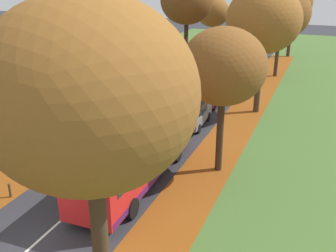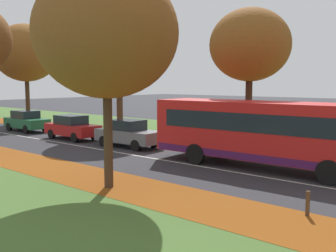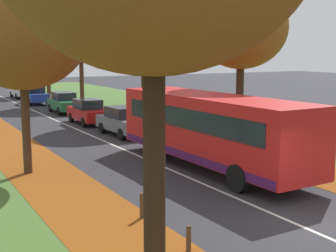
{
  "view_description": "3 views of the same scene",
  "coord_description": "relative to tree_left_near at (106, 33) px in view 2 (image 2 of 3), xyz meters",
  "views": [
    {
      "loc": [
        10.02,
        -9.6,
        10.37
      ],
      "look_at": [
        1.66,
        10.93,
        1.65
      ],
      "focal_mm": 42.0,
      "sensor_mm": 36.0,
      "label": 1
    },
    {
      "loc": [
        -14.52,
        -0.99,
        3.87
      ],
      "look_at": [
        0.22,
        11.39,
        1.69
      ],
      "focal_mm": 42.0,
      "sensor_mm": 36.0,
      "label": 2
    },
    {
      "loc": [
        -9.16,
        -8.47,
        4.67
      ],
      "look_at": [
        0.48,
        8.49,
        1.61
      ],
      "focal_mm": 50.0,
      "sensor_mm": 36.0,
      "label": 3
    }
  ],
  "objects": [
    {
      "name": "car_green_third_in_line",
      "position": [
        6.89,
        17.45,
        -4.75
      ],
      "size": [
        1.86,
        4.24,
        1.62
      ],
      "color": "#1E6038",
      "rests_on": "ground"
    },
    {
      "name": "road_centre_line",
      "position": [
        5.12,
        10.25,
        -5.56
      ],
      "size": [
        0.12,
        80.0,
        0.01
      ],
      "primitive_type": "cube",
      "color": "silver",
      "rests_on": "ground"
    },
    {
      "name": "car_grey_lead",
      "position": [
        6.79,
        5.96,
        -4.75
      ],
      "size": [
        1.89,
        4.25,
        1.62
      ],
      "color": "slate",
      "rests_on": "ground"
    },
    {
      "name": "tree_left_near",
      "position": [
        0.0,
        0.0,
        0.0
      ],
      "size": [
        5.13,
        5.13,
        7.88
      ],
      "color": "#422D1E",
      "rests_on": "ground"
    },
    {
      "name": "bollard_third",
      "position": [
        1.62,
        -6.76,
        -5.19
      ],
      "size": [
        0.12,
        0.12,
        0.74
      ],
      "primitive_type": "cylinder",
      "color": "#4C3823",
      "rests_on": "ground"
    },
    {
      "name": "grass_verge_right",
      "position": [
        14.32,
        10.25,
        -5.56
      ],
      "size": [
        12.0,
        90.0,
        0.01
      ],
      "primitive_type": "cube",
      "color": "#476B2D",
      "rests_on": "ground"
    },
    {
      "name": "car_red_following",
      "position": [
        6.56,
        11.12,
        -4.75
      ],
      "size": [
        1.82,
        4.22,
        1.62
      ],
      "color": "#B21919",
      "rests_on": "ground"
    },
    {
      "name": "tree_right_mid",
      "position": [
        10.49,
        10.63,
        1.53
      ],
      "size": [
        5.53,
        5.53,
        9.61
      ],
      "color": "#422D1E",
      "rests_on": "ground"
    },
    {
      "name": "bus",
      "position": [
        6.69,
        -2.85,
        -3.86
      ],
      "size": [
        2.84,
        10.46,
        2.98
      ],
      "color": "red",
      "rests_on": "ground"
    },
    {
      "name": "tree_right_far",
      "position": [
        10.27,
        22.92,
        0.93
      ],
      "size": [
        5.85,
        5.85,
        9.15
      ],
      "color": "#422D1E",
      "rests_on": "ground"
    },
    {
      "name": "leaf_litter_left",
      "position": [
        0.52,
        4.25,
        -5.55
      ],
      "size": [
        2.8,
        60.0,
        0.0
      ],
      "primitive_type": "cube",
      "color": "#8C4714",
      "rests_on": "grass_verge_left"
    },
    {
      "name": "tree_right_near",
      "position": [
        10.33,
        -0.07,
        0.3
      ],
      "size": [
        4.46,
        4.46,
        7.9
      ],
      "color": "#382619",
      "rests_on": "ground"
    },
    {
      "name": "leaf_litter_right",
      "position": [
        9.72,
        4.25,
        -5.55
      ],
      "size": [
        2.8,
        60.0,
        0.0
      ],
      "primitive_type": "cube",
      "color": "#8C4714",
      "rests_on": "grass_verge_right"
    }
  ]
}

